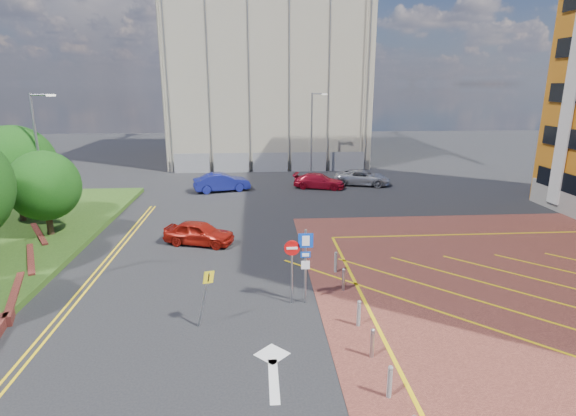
{
  "coord_description": "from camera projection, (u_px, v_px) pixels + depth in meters",
  "views": [
    {
      "loc": [
        -1.4,
        -15.85,
        8.78
      ],
      "look_at": [
        0.03,
        4.32,
        3.19
      ],
      "focal_mm": 28.0,
      "sensor_mm": 36.0,
      "label": 1
    }
  ],
  "objects": [
    {
      "name": "ground",
      "position": [
        295.0,
        315.0,
        17.68
      ],
      "size": [
        140.0,
        140.0,
        0.0
      ],
      "primitive_type": "plane",
      "color": "black",
      "rests_on": "ground"
    },
    {
      "name": "retaining_wall",
      "position": [
        10.0,
        297.0,
        18.75
      ],
      "size": [
        6.06,
        20.33,
        0.4
      ],
      "color": "maroon",
      "rests_on": "ground"
    },
    {
      "name": "tree_c",
      "position": [
        44.0,
        186.0,
        25.52
      ],
      "size": [
        4.0,
        4.0,
        4.9
      ],
      "color": "#3D2B1C",
      "rests_on": "grass_bed"
    },
    {
      "name": "tree_d",
      "position": [
        15.0,
        166.0,
        28.03
      ],
      "size": [
        5.0,
        5.0,
        6.08
      ],
      "color": "#3D2B1C",
      "rests_on": "grass_bed"
    },
    {
      "name": "lamp_left_far",
      "position": [
        40.0,
        155.0,
        26.99
      ],
      "size": [
        1.53,
        0.16,
        8.0
      ],
      "color": "#9EA0A8",
      "rests_on": "grass_bed"
    },
    {
      "name": "lamp_back",
      "position": [
        312.0,
        131.0,
        43.71
      ],
      "size": [
        1.53,
        0.16,
        8.0
      ],
      "color": "#9EA0A8",
      "rests_on": "ground"
    },
    {
      "name": "sign_cluster",
      "position": [
        300.0,
        259.0,
        18.12
      ],
      "size": [
        1.17,
        0.12,
        3.2
      ],
      "color": "#9EA0A8",
      "rests_on": "ground"
    },
    {
      "name": "warning_sign",
      "position": [
        206.0,
        291.0,
        16.48
      ],
      "size": [
        0.71,
        0.41,
        2.25
      ],
      "color": "#9EA0A8",
      "rests_on": "ground"
    },
    {
      "name": "bollard_row",
      "position": [
        363.0,
        324.0,
        16.1
      ],
      "size": [
        0.14,
        11.14,
        0.9
      ],
      "color": "#9EA0A8",
      "rests_on": "forecourt"
    },
    {
      "name": "construction_building",
      "position": [
        267.0,
        65.0,
        53.2
      ],
      "size": [
        21.2,
        19.2,
        22.0
      ],
      "primitive_type": "cube",
      "color": "#AFA78F",
      "rests_on": "ground"
    },
    {
      "name": "construction_fence",
      "position": [
        280.0,
        162.0,
        46.32
      ],
      "size": [
        21.6,
        0.06,
        2.0
      ],
      "primitive_type": "cube",
      "color": "gray",
      "rests_on": "ground"
    },
    {
      "name": "car_red_left",
      "position": [
        199.0,
        233.0,
        25.35
      ],
      "size": [
        4.23,
        2.67,
        1.34
      ],
      "primitive_type": "imported",
      "rotation": [
        0.0,
        0.0,
        1.28
      ],
      "color": "#99160D",
      "rests_on": "ground"
    },
    {
      "name": "car_blue_back",
      "position": [
        222.0,
        182.0,
        37.93
      ],
      "size": [
        4.94,
        2.76,
        1.54
      ],
      "primitive_type": "imported",
      "rotation": [
        0.0,
        0.0,
        1.83
      ],
      "color": "navy",
      "rests_on": "ground"
    },
    {
      "name": "car_red_back",
      "position": [
        319.0,
        181.0,
        39.04
      ],
      "size": [
        4.75,
        2.92,
        1.29
      ],
      "primitive_type": "imported",
      "rotation": [
        0.0,
        0.0,
        1.3
      ],
      "color": "#AC0E22",
      "rests_on": "ground"
    },
    {
      "name": "car_silver_back",
      "position": [
        362.0,
        177.0,
        40.32
      ],
      "size": [
        5.38,
        3.54,
        1.37
      ],
      "primitive_type": "imported",
      "rotation": [
        0.0,
        0.0,
        1.3
      ],
      "color": "#AEAFB6",
      "rests_on": "ground"
    }
  ]
}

